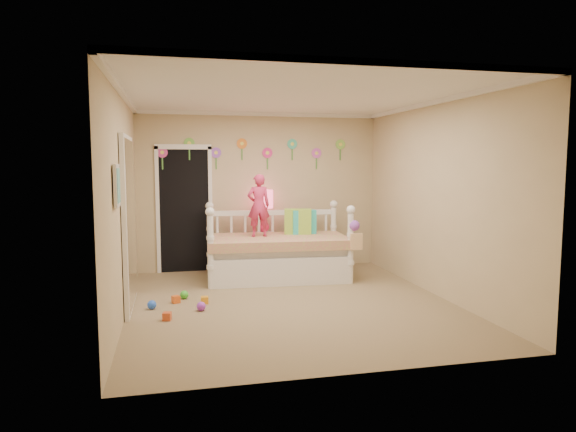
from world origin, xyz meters
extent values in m
cube|color=#7F684C|center=(0.00, 0.00, 0.00)|extent=(4.00, 4.50, 0.01)
cube|color=white|center=(0.00, 0.00, 2.60)|extent=(4.00, 4.50, 0.01)
cube|color=tan|center=(0.00, 2.25, 1.30)|extent=(4.00, 0.01, 2.60)
cube|color=tan|center=(-2.00, 0.00, 1.30)|extent=(0.01, 4.50, 2.60)
cube|color=tan|center=(2.00, 0.00, 1.30)|extent=(0.01, 4.50, 2.60)
cube|color=#27C5B2|center=(0.59, 1.61, 0.84)|extent=(0.38, 0.15, 0.38)
cube|color=#92C43B|center=(0.49, 1.61, 0.85)|extent=(0.45, 0.26, 0.40)
imported|color=#CA2E59|center=(-0.16, 1.48, 1.13)|extent=(0.35, 0.23, 0.95)
cube|color=white|center=(0.02, 2.07, 0.32)|extent=(0.40, 0.32, 0.63)
sphere|color=#FB215A|center=(0.02, 2.07, 0.73)|extent=(0.19, 0.19, 0.19)
cylinder|color=#FB215A|center=(0.02, 2.07, 0.93)|extent=(0.03, 0.03, 0.40)
cylinder|color=#FF4C6F|center=(0.02, 2.07, 1.18)|extent=(0.32, 0.32, 0.30)
cube|color=black|center=(-1.25, 2.23, 1.03)|extent=(0.90, 0.04, 2.07)
cube|color=white|center=(-1.96, 0.30, 1.05)|extent=(0.07, 1.30, 2.10)
cube|color=white|center=(-1.97, -0.90, 1.55)|extent=(0.05, 0.34, 0.42)
camera|label=1|loc=(-1.45, -6.15, 1.77)|focal=31.77mm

